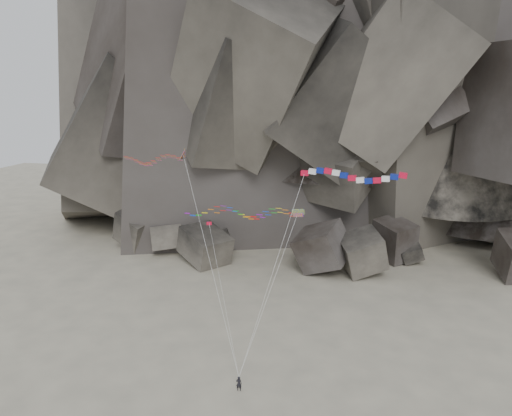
% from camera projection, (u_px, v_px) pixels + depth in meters
% --- Properties ---
extents(ground, '(260.00, 260.00, 0.00)m').
position_uv_depth(ground, '(249.00, 360.00, 58.73)').
color(ground, '#ADA48C').
rests_on(ground, ground).
extents(headland, '(110.00, 70.00, 84.00)m').
position_uv_depth(headland, '(321.00, 39.00, 114.98)').
color(headland, '#5D564C').
rests_on(headland, ground).
extents(boulder_field, '(77.27, 19.55, 9.76)m').
position_uv_depth(boulder_field, '(285.00, 248.00, 90.64)').
color(boulder_field, '#47423F').
rests_on(boulder_field, ground).
extents(kite_flyer, '(0.68, 0.47, 1.90)m').
position_uv_depth(kite_flyer, '(239.00, 383.00, 52.66)').
color(kite_flyer, black).
rests_on(kite_flyer, ground).
extents(delta_kite, '(17.86, 11.25, 22.87)m').
position_uv_depth(delta_kite, '(150.00, 159.00, 60.45)').
color(delta_kite, red).
rests_on(delta_kite, ground).
extents(banner_kite, '(15.95, 6.30, 21.75)m').
position_uv_depth(banner_kite, '(352.00, 176.00, 50.21)').
color(banner_kite, red).
rests_on(banner_kite, ground).
extents(parafoil_kite, '(15.17, 10.55, 16.27)m').
position_uv_depth(parafoil_kite, '(237.00, 212.00, 59.03)').
color(parafoil_kite, '#CED00B').
rests_on(parafoil_kite, ground).
extents(pennant_kite, '(5.02, 5.48, 15.30)m').
position_uv_depth(pennant_kite, '(214.00, 251.00, 54.60)').
color(pennant_kite, red).
rests_on(pennant_kite, ground).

